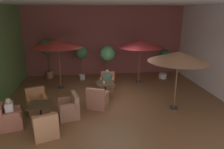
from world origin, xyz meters
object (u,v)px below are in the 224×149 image
object	(u,v)px
cafe_table_front_right	(40,107)
patron_by_window	(9,108)
patio_umbrella_near_wall	(58,44)
iced_drink_cup	(104,82)
cafe_table_front_left	(105,86)
potted_tree_left_corner	(81,54)
potted_tree_mid_right	(107,56)
armchair_front_right_east	(37,103)
armchair_front_right_north	(69,109)
potted_tree_mid_left	(164,60)
armchair_front_left_east	(98,100)
armchair_front_right_south	(10,119)
patio_umbrella_center_beige	(140,44)
armchair_front_left_north	(107,83)
potted_tree_right_corner	(47,50)
patio_umbrella_tall_red	(178,57)
patron_blue_shirt	(107,76)

from	to	relation	value
cafe_table_front_right	patron_by_window	bearing A→B (deg)	-164.25
patio_umbrella_near_wall	iced_drink_cup	bearing A→B (deg)	-35.69
cafe_table_front_left	potted_tree_left_corner	world-z (taller)	potted_tree_left_corner
patio_umbrella_near_wall	potted_tree_mid_right	bearing A→B (deg)	22.44
armchair_front_right_east	iced_drink_cup	xyz separation A→B (m)	(2.76, 0.95, 0.42)
potted_tree_mid_right	iced_drink_cup	distance (m)	2.69
potted_tree_left_corner	armchair_front_right_north	bearing A→B (deg)	-94.83
cafe_table_front_right	potted_tree_mid_left	size ratio (longest dim) A/B	0.48
armchair_front_left_east	patron_by_window	world-z (taller)	patron_by_window
armchair_front_right_south	potted_tree_mid_right	xyz separation A→B (m)	(3.79, 4.74, 1.11)
armchair_front_right_east	patio_umbrella_center_beige	distance (m)	5.92
armchair_front_left_north	armchair_front_right_east	bearing A→B (deg)	-145.36
potted_tree_right_corner	patio_umbrella_tall_red	bearing A→B (deg)	-39.88
iced_drink_cup	patio_umbrella_tall_red	bearing A→B (deg)	-27.52
armchair_front_right_north	iced_drink_cup	distance (m)	2.22
potted_tree_mid_right	patron_by_window	xyz separation A→B (m)	(-3.75, -4.73, -0.71)
cafe_table_front_right	patio_umbrella_center_beige	world-z (taller)	patio_umbrella_center_beige
patio_umbrella_near_wall	iced_drink_cup	size ratio (longest dim) A/B	22.63
armchair_front_right_north	patio_umbrella_near_wall	size ratio (longest dim) A/B	0.38
patio_umbrella_near_wall	potted_tree_right_corner	bearing A→B (deg)	115.29
potted_tree_mid_left	iced_drink_cup	world-z (taller)	potted_tree_mid_left
patio_umbrella_center_beige	patron_by_window	size ratio (longest dim) A/B	3.82
patron_blue_shirt	cafe_table_front_right	bearing A→B (deg)	-131.65
patio_umbrella_center_beige	potted_tree_mid_right	distance (m)	1.94
armchair_front_right_south	patron_by_window	bearing A→B (deg)	15.75
patron_by_window	potted_tree_left_corner	bearing A→B (deg)	65.43
potted_tree_left_corner	patron_blue_shirt	bearing A→B (deg)	-53.26
armchair_front_right_south	armchair_front_left_north	bearing A→B (deg)	42.32
patio_umbrella_tall_red	patron_blue_shirt	world-z (taller)	patio_umbrella_tall_red
patio_umbrella_near_wall	potted_tree_right_corner	world-z (taller)	patio_umbrella_near_wall
potted_tree_mid_left	patron_by_window	xyz separation A→B (m)	(-7.04, -4.64, -0.41)
armchair_front_left_east	potted_tree_left_corner	world-z (taller)	potted_tree_left_corner
patron_by_window	patio_umbrella_near_wall	bearing A→B (deg)	71.71
armchair_front_left_north	armchair_front_left_east	distance (m)	2.19
armchair_front_left_north	potted_tree_mid_left	xyz separation A→B (m)	(3.44, 1.34, 0.82)
armchair_front_left_east	cafe_table_front_right	distance (m)	2.29
armchair_front_right_east	patron_by_window	distance (m)	1.40
armchair_front_left_east	cafe_table_front_right	size ratio (longest dim) A/B	1.19
cafe_table_front_left	patio_umbrella_near_wall	xyz separation A→B (m)	(-2.19, 1.46, 1.77)
armchair_front_left_north	patron_by_window	size ratio (longest dim) A/B	1.41
cafe_table_front_right	patron_blue_shirt	size ratio (longest dim) A/B	1.35
potted_tree_mid_right	armchair_front_right_south	bearing A→B (deg)	-128.62
cafe_table_front_right	potted_tree_mid_right	distance (m)	5.35
potted_tree_left_corner	patron_blue_shirt	world-z (taller)	potted_tree_left_corner
patron_blue_shirt	patio_umbrella_tall_red	bearing A→B (deg)	-45.44
potted_tree_left_corner	patron_blue_shirt	distance (m)	2.33
armchair_front_right_east	potted_tree_left_corner	size ratio (longest dim) A/B	0.49
armchair_front_left_east	potted_tree_mid_right	bearing A→B (deg)	78.05
armchair_front_right_south	patio_umbrella_tall_red	xyz separation A→B (m)	(6.12, 0.74, 1.83)
cafe_table_front_right	potted_tree_mid_right	xyz separation A→B (m)	(2.82, 4.47, 0.86)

